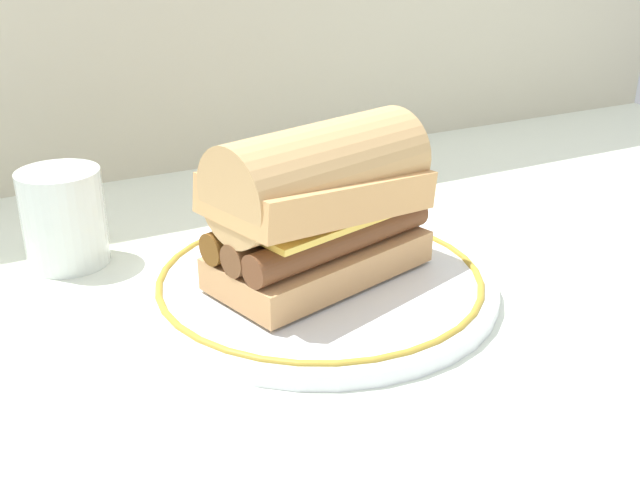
% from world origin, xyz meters
% --- Properties ---
extents(ground_plane, '(1.50, 1.50, 0.00)m').
position_xyz_m(ground_plane, '(0.00, 0.00, 0.00)').
color(ground_plane, white).
extents(plate, '(0.29, 0.29, 0.01)m').
position_xyz_m(plate, '(-0.01, 0.02, 0.01)').
color(plate, white).
rests_on(plate, ground_plane).
extents(sausage_sandwich, '(0.19, 0.13, 0.12)m').
position_xyz_m(sausage_sandwich, '(-0.01, 0.02, 0.08)').
color(sausage_sandwich, tan).
rests_on(sausage_sandwich, plate).
extents(drinking_glass, '(0.07, 0.07, 0.09)m').
position_xyz_m(drinking_glass, '(-0.19, 0.17, 0.04)').
color(drinking_glass, silver).
rests_on(drinking_glass, ground_plane).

